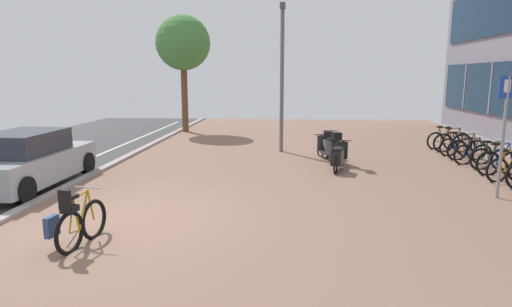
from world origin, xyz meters
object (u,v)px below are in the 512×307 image
object	(u,v)px
bicycle_rack_03	(500,163)
bicycle_rack_09	(443,140)
bicycle_rack_02	(508,169)
bicycle_rack_05	(473,154)
bicycle_rack_06	(467,150)
scooter_near	(339,157)
bicycle_rack_08	(453,143)
parked_car_near	(28,161)
scooter_mid	(329,143)
lamp_post	(282,71)
bicycle_foreground	(78,223)
parking_sign	(504,125)
bicycle_rack_07	(457,147)
scooter_far	(330,147)
street_tree	(183,44)
bicycle_rack_04	(491,159)

from	to	relation	value
bicycle_rack_03	bicycle_rack_09	xyz separation A→B (m)	(-0.03, 4.48, -0.01)
bicycle_rack_02	bicycle_rack_05	world-z (taller)	bicycle_rack_05
bicycle_rack_09	bicycle_rack_06	bearing A→B (deg)	-90.09
bicycle_rack_06	scooter_near	size ratio (longest dim) A/B	0.77
bicycle_rack_08	parked_car_near	bearing A→B (deg)	-154.82
scooter_mid	parked_car_near	xyz separation A→B (m)	(-8.04, -5.00, 0.23)
bicycle_rack_06	lamp_post	distance (m)	6.88
bicycle_foreground	bicycle_rack_08	distance (m)	13.55
scooter_mid	bicycle_foreground	bearing A→B (deg)	-119.59
parking_sign	scooter_mid	bearing A→B (deg)	123.45
bicycle_rack_09	scooter_near	distance (m)	6.13
bicycle_rack_09	bicycle_rack_03	bearing A→B (deg)	-89.63
bicycle_rack_08	bicycle_rack_02	bearing A→B (deg)	-92.43
bicycle_rack_05	bicycle_rack_09	size ratio (longest dim) A/B	0.96
bicycle_rack_07	scooter_far	size ratio (longest dim) A/B	0.82
bicycle_rack_03	bicycle_rack_05	world-z (taller)	bicycle_rack_03
street_tree	scooter_mid	bearing A→B (deg)	-42.88
scooter_far	parked_car_near	bearing A→B (deg)	-153.35
bicycle_foreground	bicycle_rack_07	size ratio (longest dim) A/B	1.04
scooter_near	lamp_post	distance (m)	4.43
bicycle_rack_05	bicycle_rack_08	xyz separation A→B (m)	(0.19, 2.24, 0.02)
street_tree	bicycle_rack_05	bearing A→B (deg)	-33.90
bicycle_rack_08	scooter_mid	xyz separation A→B (m)	(-4.64, -0.96, 0.08)
scooter_mid	scooter_far	size ratio (longest dim) A/B	1.08
scooter_far	parked_car_near	xyz separation A→B (m)	(-8.00, -4.02, 0.20)
parked_car_near	bicycle_rack_07	bearing A→B (deg)	22.52
bicycle_rack_04	scooter_far	bearing A→B (deg)	167.52
bicycle_rack_03	scooter_near	distance (m)	4.52
scooter_far	street_tree	size ratio (longest dim) A/B	0.28
bicycle_rack_09	scooter_mid	world-z (taller)	bicycle_rack_09
bicycle_rack_06	scooter_near	bearing A→B (deg)	-156.57
parking_sign	street_tree	xyz separation A→B (m)	(-10.08, 11.36, 2.64)
bicycle_rack_03	street_tree	bearing A→B (deg)	141.46
scooter_near	parking_sign	distance (m)	4.50
bicycle_rack_04	street_tree	world-z (taller)	street_tree
bicycle_rack_08	street_tree	bearing A→B (deg)	155.19
bicycle_rack_02	bicycle_rack_05	bearing A→B (deg)	89.99
scooter_near	parked_car_near	distance (m)	8.50
bicycle_rack_06	bicycle_rack_09	distance (m)	2.24
bicycle_rack_07	scooter_near	xyz separation A→B (m)	(-4.45, -2.69, 0.07)
bicycle_rack_03	bicycle_rack_07	bearing A→B (deg)	91.09
bicycle_rack_07	bicycle_rack_02	bearing A→B (deg)	-91.26
bicycle_rack_06	parking_sign	world-z (taller)	parking_sign
bicycle_rack_06	parked_car_near	world-z (taller)	parked_car_near
bicycle_rack_02	street_tree	distance (m)	15.28
bicycle_rack_03	parking_sign	bearing A→B (deg)	-115.80
bicycle_rack_03	bicycle_rack_05	xyz separation A→B (m)	(-0.14, 1.49, -0.02)
bicycle_foreground	parking_sign	distance (m)	9.13
bicycle_rack_04	bicycle_rack_09	world-z (taller)	bicycle_rack_09
scooter_near	scooter_far	bearing A→B (deg)	94.29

